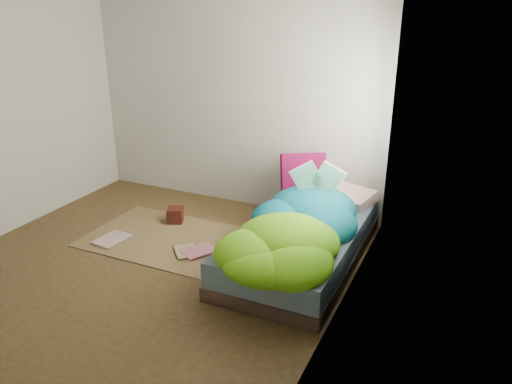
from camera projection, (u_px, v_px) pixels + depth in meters
ground at (147, 267)px, 4.52m from camera, size 3.50×3.50×0.00m
room_walls at (133, 86)px, 3.93m from camera, size 3.54×3.54×2.62m
bed at (301, 243)px, 4.60m from camera, size 1.00×2.00×0.34m
duvet at (294, 218)px, 4.29m from camera, size 0.96×1.84×0.34m
rug at (168, 238)px, 5.05m from camera, size 1.60×1.10×0.01m
pillow_floral at (347, 196)px, 5.07m from camera, size 0.60×0.48×0.12m
pillow_magenta at (303, 175)px, 5.15m from camera, size 0.47×0.35×0.46m
open_book at (318, 168)px, 4.62m from camera, size 0.42×0.22×0.25m
wooden_box at (175, 215)px, 5.38m from camera, size 0.21×0.21×0.16m
floor_book_a at (103, 237)px, 5.04m from camera, size 0.28×0.36×0.03m
floor_book_b at (193, 246)px, 4.84m from camera, size 0.36×0.39×0.03m
floor_book_c at (176, 253)px, 4.72m from camera, size 0.34×0.34×0.02m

